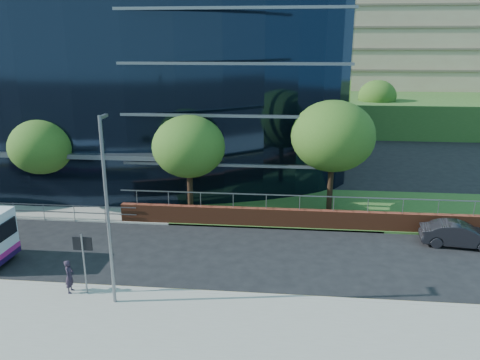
# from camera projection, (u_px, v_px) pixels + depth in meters

# --- Properties ---
(ground) EXTENTS (200.00, 200.00, 0.00)m
(ground) POSITION_uv_depth(u_px,v_px,m) (12.00, 274.00, 22.75)
(ground) COLOR black
(ground) RESTS_ON ground
(kerb) EXTENTS (80.00, 0.25, 0.16)m
(kerb) POSITION_uv_depth(u_px,v_px,m) (0.00, 282.00, 21.77)
(kerb) COLOR gray
(kerb) RESTS_ON ground
(yellow_line_outer) EXTENTS (80.00, 0.08, 0.01)m
(yellow_line_outer) POSITION_uv_depth(u_px,v_px,m) (3.00, 282.00, 21.98)
(yellow_line_outer) COLOR gold
(yellow_line_outer) RESTS_ON ground
(yellow_line_inner) EXTENTS (80.00, 0.08, 0.01)m
(yellow_line_inner) POSITION_uv_depth(u_px,v_px,m) (4.00, 280.00, 22.12)
(yellow_line_inner) COLOR gold
(yellow_line_inner) RESTS_ON ground
(far_forecourt) EXTENTS (50.00, 8.00, 0.10)m
(far_forecourt) POSITION_uv_depth(u_px,v_px,m) (20.00, 198.00, 33.82)
(far_forecourt) COLOR gray
(far_forecourt) RESTS_ON ground
(grass_verge) EXTENTS (36.00, 8.00, 0.12)m
(grass_verge) POSITION_uv_depth(u_px,v_px,m) (450.00, 212.00, 30.89)
(grass_verge) COLOR #2D511E
(grass_verge) RESTS_ON ground
(glass_office) EXTENTS (44.00, 23.10, 16.00)m
(glass_office) POSITION_uv_depth(u_px,v_px,m) (92.00, 76.00, 40.79)
(glass_office) COLOR black
(glass_office) RESTS_ON ground
(retaining_wall) EXTENTS (34.00, 0.40, 2.11)m
(retaining_wall) POSITION_uv_depth(u_px,v_px,m) (401.00, 223.00, 27.59)
(retaining_wall) COLOR #632C1A
(retaining_wall) RESTS_ON ground
(apartment_block) EXTENTS (60.00, 42.00, 30.00)m
(apartment_block) POSITION_uv_depth(u_px,v_px,m) (414.00, 41.00, 71.12)
(apartment_block) COLOR #2D511E
(apartment_block) RESTS_ON ground
(street_sign) EXTENTS (0.85, 0.09, 2.80)m
(street_sign) POSITION_uv_depth(u_px,v_px,m) (83.00, 251.00, 20.19)
(street_sign) COLOR slate
(street_sign) RESTS_ON pavement_near
(tree_far_b) EXTENTS (4.29, 4.29, 6.05)m
(tree_far_b) POSITION_uv_depth(u_px,v_px,m) (42.00, 147.00, 30.92)
(tree_far_b) COLOR black
(tree_far_b) RESTS_ON ground
(tree_far_c) EXTENTS (4.62, 4.62, 6.51)m
(tree_far_c) POSITION_uv_depth(u_px,v_px,m) (189.00, 147.00, 29.38)
(tree_far_c) COLOR black
(tree_far_c) RESTS_ON ground
(tree_far_d) EXTENTS (5.28, 5.28, 7.44)m
(tree_far_d) POSITION_uv_depth(u_px,v_px,m) (333.00, 136.00, 29.27)
(tree_far_d) COLOR black
(tree_far_d) RESTS_ON ground
(tree_dist_e) EXTENTS (4.62, 4.62, 6.51)m
(tree_dist_e) POSITION_uv_depth(u_px,v_px,m) (377.00, 96.00, 57.32)
(tree_dist_e) COLOR black
(tree_dist_e) RESTS_ON ground
(streetlight_east) EXTENTS (0.15, 0.77, 8.00)m
(streetlight_east) POSITION_uv_depth(u_px,v_px,m) (107.00, 207.00, 18.84)
(streetlight_east) COLOR slate
(streetlight_east) RESTS_ON pavement_near
(parked_car) EXTENTS (4.22, 1.91, 1.34)m
(parked_car) POSITION_uv_depth(u_px,v_px,m) (459.00, 234.00, 25.71)
(parked_car) COLOR black
(parked_car) RESTS_ON ground
(pedestrian) EXTENTS (0.42, 0.59, 1.52)m
(pedestrian) POSITION_uv_depth(u_px,v_px,m) (70.00, 276.00, 20.60)
(pedestrian) COLOR #251C2A
(pedestrian) RESTS_ON pavement_near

